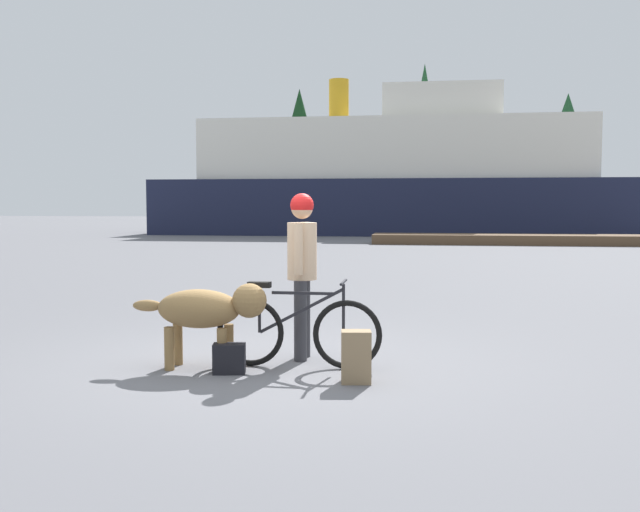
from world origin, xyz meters
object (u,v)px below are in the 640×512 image
(ferry_boat, at_px, (396,180))
(handbag_pannier, at_px, (229,359))
(sailboat_moored, at_px, (335,222))
(dog, at_px, (207,310))
(backpack, at_px, (356,357))
(bicycle, at_px, (297,331))
(person_cyclist, at_px, (302,258))

(ferry_boat, bearing_deg, handbag_pannier, -90.14)
(ferry_boat, distance_m, sailboat_moored, 6.62)
(handbag_pannier, distance_m, sailboat_moored, 38.49)
(dog, xyz_separation_m, backpack, (1.57, -0.37, -0.36))
(handbag_pannier, bearing_deg, dog, 147.25)
(dog, relative_size, backpack, 2.85)
(bicycle, relative_size, ferry_boat, 0.07)
(dog, xyz_separation_m, sailboat_moored, (-3.64, 38.11, -0.11))
(backpack, bearing_deg, handbag_pannier, 171.65)
(bicycle, height_order, backpack, bicycle)
(backpack, relative_size, handbag_pannier, 1.56)
(person_cyclist, bearing_deg, ferry_boat, 90.91)
(sailboat_moored, bearing_deg, dog, -84.54)
(bicycle, bearing_deg, person_cyclist, 92.73)
(sailboat_moored, bearing_deg, handbag_pannier, -84.16)
(person_cyclist, distance_m, sailboat_moored, 37.78)
(bicycle, relative_size, sailboat_moored, 0.20)
(backpack, bearing_deg, dog, 166.83)
(bicycle, bearing_deg, backpack, -39.23)
(person_cyclist, relative_size, backpack, 3.62)
(person_cyclist, xyz_separation_m, backpack, (0.69, -0.98, -0.85))
(dog, distance_m, handbag_pannier, 0.56)
(backpack, distance_m, handbag_pannier, 1.31)
(backpack, relative_size, ferry_boat, 0.02)
(person_cyclist, xyz_separation_m, ferry_boat, (-0.52, 32.84, 1.88))
(person_cyclist, distance_m, dog, 1.18)
(person_cyclist, bearing_deg, bicycle, -87.27)
(handbag_pannier, xyz_separation_m, ferry_boat, (0.08, 33.63, 2.83))
(handbag_pannier, distance_m, ferry_boat, 33.75)
(person_cyclist, height_order, sailboat_moored, sailboat_moored)
(bicycle, distance_m, handbag_pannier, 0.76)
(handbag_pannier, xyz_separation_m, sailboat_moored, (-3.92, 38.28, 0.35))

